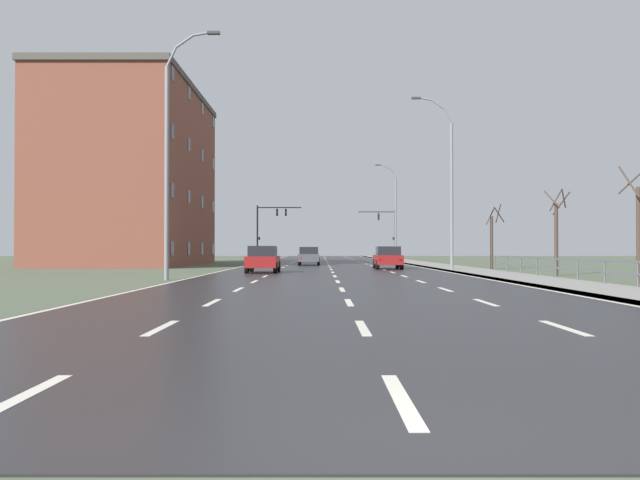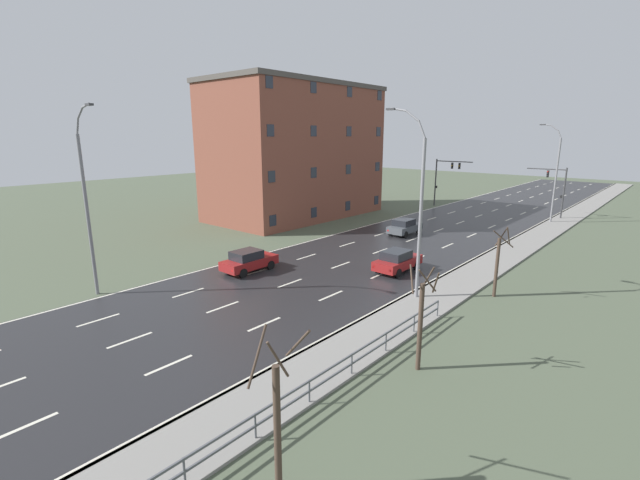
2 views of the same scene
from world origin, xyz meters
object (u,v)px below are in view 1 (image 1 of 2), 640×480
Objects in this scene: traffic_signal_right at (388,228)px; traffic_signal_left at (267,223)px; street_lamp_midground at (448,186)px; street_lamp_distant at (394,214)px; street_lamp_left_bank at (169,158)px; brick_building at (132,177)px; car_mid_centre at (387,257)px; car_near_left at (308,256)px; car_distant at (262,259)px.

traffic_signal_right is 13.86m from traffic_signal_left.
street_lamp_midground reaches higher than street_lamp_distant.
brick_building is (-9.52, 27.44, 2.19)m from street_lamp_left_bank.
car_near_left is at bearing 118.11° from car_mid_centre.
street_lamp_left_bank reaches higher than street_lamp_distant.
street_lamp_midground is at bearing -90.05° from street_lamp_distant.
car_distant is (-11.23, -36.89, -3.05)m from traffic_signal_right.
car_near_left is at bearing 122.06° from street_lamp_midground.
street_lamp_midground reaches higher than traffic_signal_right.
street_lamp_left_bank is 2.72× the size of car_mid_centre.
street_lamp_left_bank is at bearing -140.63° from street_lamp_midground.
street_lamp_distant is at bearing -84.58° from traffic_signal_right.
brick_building is at bearing 177.26° from car_near_left.
traffic_signal_right is at bearing 65.01° from car_near_left.
traffic_signal_left is 36.76m from car_distant.
car_mid_centre is 10.63m from car_distant.
traffic_signal_left is 1.55× the size of car_distant.
car_mid_centre is at bearing -70.18° from traffic_signal_left.
street_lamp_midground is 1.87× the size of traffic_signal_right.
street_lamp_left_bank is (-14.92, -42.76, 0.21)m from street_lamp_distant.
street_lamp_distant is 28.94m from brick_building.
traffic_signal_left is (0.76, 45.58, -1.11)m from street_lamp_left_bank.
car_distant is at bearing 69.62° from street_lamp_left_bank.
street_lamp_distant reaches higher than car_mid_centre.
traffic_signal_left is at bearing 112.95° from street_lamp_midground.
street_lamp_distant is at bearing 82.89° from car_mid_centre.
car_mid_centre is at bearing -62.55° from car_near_left.
street_lamp_left_bank is at bearing -110.20° from car_distant.
street_lamp_distant is 3.54m from traffic_signal_right.
street_lamp_left_bank is 48.27m from traffic_signal_right.
brick_building is (-15.29, 0.66, 6.87)m from car_near_left.
traffic_signal_right is 30.67m from brick_building.
traffic_signal_left reaches higher than car_mid_centre.
street_lamp_midground is 1.74× the size of traffic_signal_left.
street_lamp_distant is 1.68× the size of traffic_signal_left.
traffic_signal_right is at bearing 72.37° from street_lamp_left_bank.
traffic_signal_left reaches higher than car_near_left.
car_near_left is (5.00, -18.80, -3.56)m from traffic_signal_left.
car_near_left is at bearing -119.79° from street_lamp_distant.
brick_building is (-24.41, 15.22, 2.26)m from street_lamp_midground.
traffic_signal_left is at bearing 168.72° from street_lamp_distant.
street_lamp_midground reaches higher than car_near_left.
brick_building is (-24.44, -15.32, 2.40)m from street_lamp_distant.
car_distant is 0.20× the size of brick_building.
street_lamp_left_bank is at bearing -90.96° from traffic_signal_left.
street_lamp_distant is at bearing 32.08° from brick_building.
brick_building reaches higher than traffic_signal_right.
car_near_left is 1.00× the size of car_distant.
car_mid_centre is (-3.21, -29.92, -3.05)m from traffic_signal_right.
street_lamp_distant is 2.61× the size of car_near_left.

